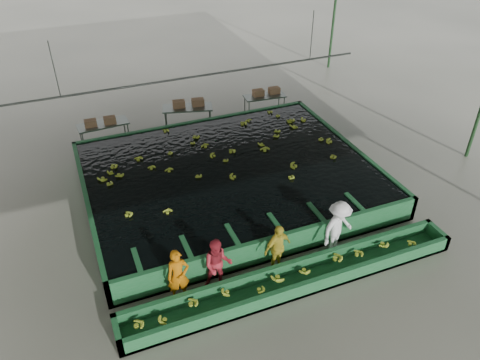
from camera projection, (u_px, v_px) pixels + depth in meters
name	position (u px, v px, depth m)	size (l,w,h in m)	color
ground	(246.00, 212.00, 15.90)	(80.00, 80.00, 0.00)	slate
shed_roof	(247.00, 72.00, 13.09)	(20.00, 22.00, 0.04)	gray
shed_posts	(246.00, 149.00, 14.49)	(20.00, 22.00, 5.00)	#1E4020
flotation_tank	(230.00, 178.00, 16.80)	(10.00, 8.00, 0.90)	#1D5A2E
tank_water	(229.00, 169.00, 16.57)	(9.70, 7.70, 0.00)	black
sorting_trough	(296.00, 279.00, 13.01)	(10.00, 1.00, 0.50)	#1D5A2E
cableway_rail	(196.00, 76.00, 18.04)	(0.08, 0.08, 14.00)	#59605B
rail_hanger_left	(54.00, 70.00, 15.91)	(0.04, 0.04, 2.00)	#59605B
rail_hanger_right	(312.00, 36.00, 19.03)	(0.04, 0.04, 2.00)	#59605B
worker_a	(178.00, 276.00, 12.33)	(0.60, 0.40, 1.65)	#BC6207
worker_b	(218.00, 265.00, 12.68)	(0.80, 0.62, 1.64)	#A3222E
worker_c	(277.00, 248.00, 13.25)	(0.93, 0.39, 1.59)	gold
worker_d	(338.00, 228.00, 13.81)	(1.18, 0.68, 1.82)	white
packing_table_left	(105.00, 134.00, 19.51)	(2.06, 0.82, 0.94)	#59605B
packing_table_mid	(188.00, 117.00, 20.71)	(2.16, 0.87, 0.98)	#59605B
packing_table_right	(264.00, 104.00, 21.95)	(1.91, 0.76, 0.87)	#59605B
box_stack_left	(101.00, 125.00, 19.17)	(1.25, 0.35, 0.27)	brown
box_stack_mid	(189.00, 106.00, 20.50)	(1.36, 0.38, 0.29)	brown
box_stack_right	(266.00, 94.00, 21.82)	(1.29, 0.36, 0.28)	brown
floating_bananas	(222.00, 158.00, 17.18)	(9.47, 6.46, 0.13)	#92A725
trough_bananas	(296.00, 275.00, 12.93)	(8.94, 0.60, 0.12)	#92A725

